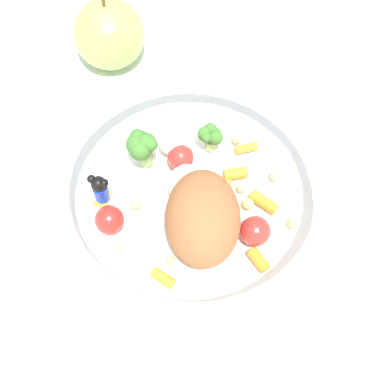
% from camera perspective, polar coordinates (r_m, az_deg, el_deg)
% --- Properties ---
extents(ground_plane, '(2.40, 2.40, 0.00)m').
position_cam_1_polar(ground_plane, '(0.58, 0.88, -0.46)').
color(ground_plane, white).
extents(food_container, '(0.26, 0.26, 0.07)m').
position_cam_1_polar(food_container, '(0.54, -0.02, -0.15)').
color(food_container, white).
rests_on(food_container, ground_plane).
extents(loose_apple, '(0.08, 0.08, 0.09)m').
position_cam_1_polar(loose_apple, '(0.67, -8.51, 15.77)').
color(loose_apple, '#8CB74C').
rests_on(loose_apple, ground_plane).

